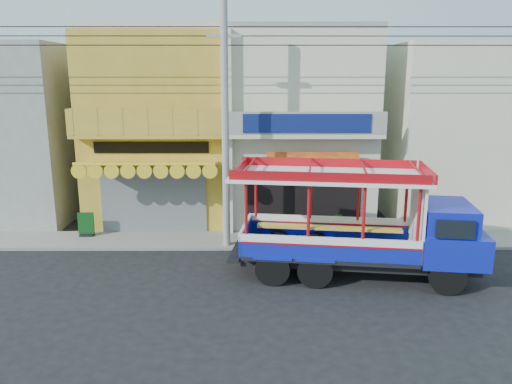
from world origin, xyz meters
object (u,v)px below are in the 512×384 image
at_px(utility_pole, 229,112).
at_px(green_sign, 86,226).
at_px(potted_plant_a, 309,226).
at_px(potted_plant_b, 338,229).
at_px(potted_plant_c, 327,228).
at_px(songthaew_truck, 375,225).

distance_m(utility_pole, green_sign, 7.37).
distance_m(potted_plant_a, potted_plant_b, 1.26).
distance_m(green_sign, potted_plant_a, 8.77).
xyz_separation_m(utility_pole, potted_plant_b, (4.03, 0.19, -4.37)).
xyz_separation_m(green_sign, potted_plant_b, (9.76, -0.89, 0.14)).
bearing_deg(potted_plant_c, potted_plant_b, 49.19).
relative_size(potted_plant_b, potted_plant_c, 1.22).
bearing_deg(songthaew_truck, potted_plant_b, 101.85).
bearing_deg(potted_plant_a, songthaew_truck, -87.09).
bearing_deg(green_sign, utility_pole, -10.69).
height_order(green_sign, potted_plant_b, potted_plant_b).
distance_m(potted_plant_b, potted_plant_c, 0.58).
height_order(potted_plant_a, potted_plant_c, potted_plant_c).
distance_m(songthaew_truck, potted_plant_a, 4.24).
height_order(utility_pole, potted_plant_a, utility_pole).
bearing_deg(potted_plant_b, green_sign, 43.33).
height_order(potted_plant_b, potted_plant_c, potted_plant_b).
height_order(potted_plant_a, potted_plant_b, potted_plant_b).
bearing_deg(songthaew_truck, utility_pole, 149.11).
relative_size(green_sign, potted_plant_b, 0.88).
bearing_deg(green_sign, songthaew_truck, -20.42).
relative_size(utility_pole, songthaew_truck, 3.50).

